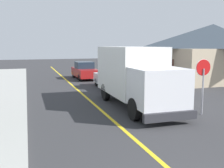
{
  "coord_description": "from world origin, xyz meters",
  "views": [
    {
      "loc": [
        -3.52,
        -3.24,
        3.3
      ],
      "look_at": [
        0.44,
        8.97,
        1.4
      ],
      "focal_mm": 42.38,
      "sensor_mm": 36.0,
      "label": 1
    }
  ],
  "objects": [
    {
      "name": "centre_line_yellow",
      "position": [
        0.0,
        10.0,
        0.0
      ],
      "size": [
        0.16,
        56.0,
        0.01
      ],
      "primitive_type": "cube",
      "color": "gold",
      "rests_on": "ground"
    },
    {
      "name": "box_truck",
      "position": [
        1.98,
        9.8,
        1.77
      ],
      "size": [
        2.44,
        7.19,
        3.2
      ],
      "color": "silver",
      "rests_on": "ground"
    },
    {
      "name": "parked_car_mid",
      "position": [
        1.86,
        22.05,
        0.79
      ],
      "size": [
        1.92,
        4.45,
        1.67
      ],
      "color": "maroon",
      "rests_on": "ground"
    },
    {
      "name": "parked_car_near",
      "position": [
        2.58,
        15.84,
        0.79
      ],
      "size": [
        1.93,
        4.45,
        1.67
      ],
      "color": "silver",
      "rests_on": "ground"
    },
    {
      "name": "stop_sign",
      "position": [
        4.37,
        7.19,
        1.86
      ],
      "size": [
        0.8,
        0.1,
        2.65
      ],
      "color": "gray",
      "rests_on": "ground"
    },
    {
      "name": "house_across_street",
      "position": [
        13.26,
        17.8,
        2.74
      ],
      "size": [
        10.89,
        8.82,
        5.23
      ],
      "color": "tan",
      "rests_on": "ground"
    }
  ]
}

